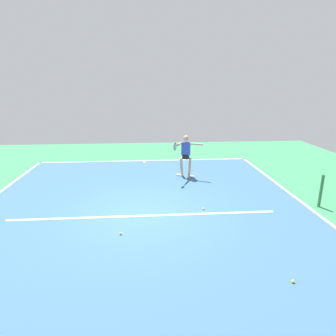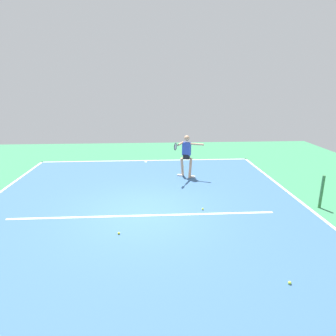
{
  "view_description": "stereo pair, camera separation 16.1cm",
  "coord_description": "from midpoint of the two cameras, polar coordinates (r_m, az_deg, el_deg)",
  "views": [
    {
      "loc": [
        -0.12,
        8.06,
        3.76
      ],
      "look_at": [
        -0.87,
        -1.71,
        0.9
      ],
      "focal_mm": 30.57,
      "sensor_mm": 36.0,
      "label": 1
    },
    {
      "loc": [
        -0.28,
        8.07,
        3.76
      ],
      "look_at": [
        -0.87,
        -1.71,
        0.9
      ],
      "focal_mm": 30.57,
      "sensor_mm": 36.0,
      "label": 2
    }
  ],
  "objects": [
    {
      "name": "ground_plane",
      "position": [
        8.91,
        -4.48,
        -8.77
      ],
      "size": [
        21.82,
        21.82,
        0.0
      ],
      "primitive_type": "plane",
      "color": "#388456"
    },
    {
      "name": "court_surface",
      "position": [
        8.9,
        -4.49,
        -8.76
      ],
      "size": [
        10.59,
        12.58,
        0.0
      ],
      "primitive_type": "cube",
      "color": "#38608E",
      "rests_on": "ground_plane"
    },
    {
      "name": "court_line_baseline_near",
      "position": [
        14.8,
        -4.13,
        1.51
      ],
      "size": [
        10.59,
        0.1,
        0.01
      ],
      "primitive_type": "cube",
      "color": "white",
      "rests_on": "ground_plane"
    },
    {
      "name": "court_line_sideline_left",
      "position": [
        10.23,
        26.61,
        -7.11
      ],
      "size": [
        0.1,
        12.58,
        0.01
      ],
      "primitive_type": "cube",
      "color": "white",
      "rests_on": "ground_plane"
    },
    {
      "name": "court_line_service",
      "position": [
        8.69,
        -4.51,
        -9.43
      ],
      "size": [
        7.94,
        0.1,
        0.01
      ],
      "primitive_type": "cube",
      "color": "white",
      "rests_on": "ground_plane"
    },
    {
      "name": "court_line_centre_mark",
      "position": [
        14.6,
        -4.14,
        1.31
      ],
      "size": [
        0.1,
        0.3,
        0.01
      ],
      "primitive_type": "cube",
      "color": "white",
      "rests_on": "ground_plane"
    },
    {
      "name": "net_post",
      "position": [
        10.23,
        28.69,
        -4.2
      ],
      "size": [
        0.09,
        0.09,
        1.07
      ],
      "primitive_type": "cylinder",
      "color": "#38753D",
      "rests_on": "ground_plane"
    },
    {
      "name": "tennis_player",
      "position": [
        11.88,
        4.07,
        2.93
      ],
      "size": [
        1.27,
        1.12,
        1.79
      ],
      "rotation": [
        0.0,
        0.0,
        -0.43
      ],
      "color": "tan",
      "rests_on": "ground_plane"
    },
    {
      "name": "tennis_ball_near_player",
      "position": [
        7.75,
        -9.18,
        -12.72
      ],
      "size": [
        0.07,
        0.07,
        0.07
      ],
      "primitive_type": "sphere",
      "color": "yellow",
      "rests_on": "ground_plane"
    },
    {
      "name": "tennis_ball_far_corner",
      "position": [
        9.08,
        7.44,
        -8.12
      ],
      "size": [
        0.07,
        0.07,
        0.07
      ],
      "primitive_type": "sphere",
      "color": "#C6E53D",
      "rests_on": "ground_plane"
    },
    {
      "name": "tennis_ball_by_baseline",
      "position": [
        13.65,
        3.39,
        0.39
      ],
      "size": [
        0.07,
        0.07,
        0.07
      ],
      "primitive_type": "sphere",
      "color": "#CCE033",
      "rests_on": "ground_plane"
    },
    {
      "name": "tennis_ball_centre_court",
      "position": [
        6.52,
        23.8,
        -20.21
      ],
      "size": [
        0.07,
        0.07,
        0.07
      ],
      "primitive_type": "sphere",
      "color": "#C6E53D",
      "rests_on": "ground_plane"
    }
  ]
}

